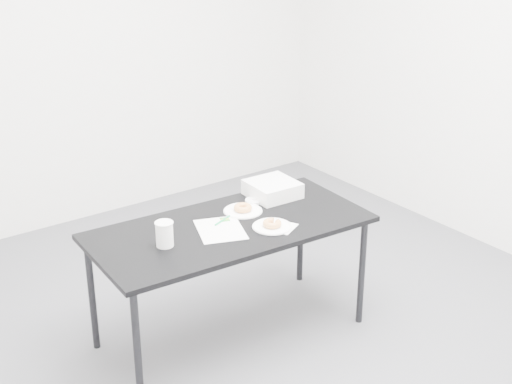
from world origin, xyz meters
TOP-DOWN VIEW (x-y plane):
  - floor at (0.00, 0.00)m, footprint 4.00×4.00m
  - wall_back at (0.00, 2.00)m, footprint 4.00×0.02m
  - wall_right at (2.00, 0.00)m, footprint 0.02×4.00m
  - table at (-0.09, 0.04)m, footprint 1.51×0.78m
  - scorecard at (-0.16, 0.02)m, footprint 0.32×0.36m
  - logo_patch at (-0.08, 0.11)m, footprint 0.06×0.06m
  - pen at (-0.10, 0.10)m, footprint 0.13×0.06m
  - napkin at (0.11, -0.14)m, footprint 0.20×0.20m
  - plate_near at (0.07, -0.12)m, footprint 0.21×0.21m
  - donut_near at (0.07, -0.12)m, footprint 0.12×0.12m
  - plate_far at (0.07, 0.14)m, footprint 0.21×0.21m
  - donut_far at (0.07, 0.14)m, footprint 0.11×0.11m
  - coffee_cup at (-0.48, 0.03)m, footprint 0.09×0.09m
  - cup_lid at (0.19, 0.21)m, footprint 0.10×0.10m
  - bakery_box at (0.33, 0.22)m, footprint 0.27×0.27m

SIDE VIEW (x-z plane):
  - floor at x=0.00m, z-range 0.00..0.00m
  - table at x=-0.09m, z-range 0.29..0.96m
  - scorecard at x=-0.16m, z-range 0.67..0.68m
  - napkin at x=0.11m, z-range 0.67..0.68m
  - plate_far at x=0.07m, z-range 0.67..0.68m
  - logo_patch at x=-0.08m, z-range 0.68..0.68m
  - plate_near at x=0.07m, z-range 0.68..0.68m
  - cup_lid at x=0.19m, z-range 0.67..0.69m
  - pen at x=-0.10m, z-range 0.68..0.69m
  - donut_far at x=0.07m, z-range 0.68..0.71m
  - donut_near at x=0.07m, z-range 0.68..0.71m
  - bakery_box at x=0.33m, z-range 0.67..0.76m
  - coffee_cup at x=-0.48m, z-range 0.67..0.80m
  - wall_back at x=0.00m, z-range 0.00..2.70m
  - wall_right at x=2.00m, z-range 0.00..2.70m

